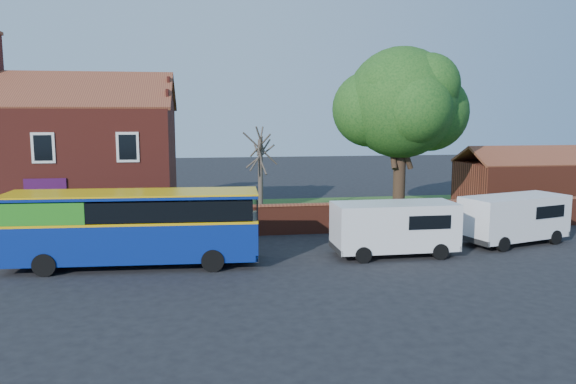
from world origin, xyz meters
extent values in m
plane|color=black|center=(0.00, 0.00, 0.00)|extent=(120.00, 120.00, 0.00)
cube|color=gray|center=(-7.00, 5.75, 0.06)|extent=(18.00, 3.50, 0.12)
cube|color=slate|center=(-7.00, 4.00, 0.07)|extent=(18.00, 0.15, 0.14)
cube|color=#426B28|center=(13.00, 13.00, 0.02)|extent=(26.00, 12.00, 0.04)
cube|color=maroon|center=(-7.00, 11.50, 3.25)|extent=(12.00, 8.00, 6.50)
cube|color=brown|center=(-7.00, 9.50, 7.50)|extent=(12.30, 4.08, 2.16)
cube|color=brown|center=(-7.00, 13.50, 7.50)|extent=(12.30, 4.08, 2.16)
cube|color=black|center=(-7.00, 7.47, 4.60)|extent=(1.10, 0.06, 1.50)
cube|color=#4C0F19|center=(-7.00, 7.45, 1.10)|extent=(0.95, 0.04, 2.10)
cube|color=silver|center=(-7.00, 7.47, 1.15)|extent=(1.20, 0.06, 2.30)
cube|color=#390D3A|center=(-7.00, 7.44, 2.80)|extent=(2.00, 0.06, 0.60)
cube|color=maroon|center=(13.00, 7.00, 0.75)|extent=(22.00, 0.30, 1.50)
cube|color=brown|center=(13.00, 7.00, 1.55)|extent=(22.00, 0.38, 0.10)
cube|color=maroon|center=(22.00, 13.00, 1.50)|extent=(8.00, 5.00, 3.00)
cube|color=brown|center=(22.00, 11.75, 3.55)|extent=(8.20, 2.56, 1.24)
cube|color=brown|center=(22.00, 14.25, 3.55)|extent=(8.20, 2.56, 1.24)
cube|color=navy|center=(-2.19, 1.90, 1.16)|extent=(10.22, 3.06, 1.61)
cube|color=#E8B00C|center=(-2.19, 1.90, 1.96)|extent=(10.24, 3.08, 0.10)
cube|color=black|center=(-2.19, 1.90, 2.44)|extent=(9.82, 3.06, 0.80)
cube|color=#2A8E1F|center=(-5.52, 2.08, 2.44)|extent=(3.57, 2.75, 0.86)
cube|color=navy|center=(-2.19, 1.90, 2.98)|extent=(10.22, 3.06, 0.14)
cube|color=#E8B00C|center=(-2.19, 1.90, 3.06)|extent=(10.26, 3.11, 0.06)
cylinder|color=black|center=(-5.48, 0.89, 0.45)|extent=(0.92, 0.33, 0.91)
cylinder|color=black|center=(-5.36, 3.25, 0.45)|extent=(0.92, 0.33, 0.91)
cylinder|color=black|center=(0.97, 0.55, 0.45)|extent=(0.92, 0.33, 0.91)
cylinder|color=black|center=(1.10, 2.91, 0.45)|extent=(0.92, 0.33, 0.91)
cube|color=white|center=(8.97, 1.89, 1.35)|extent=(5.40, 2.20, 2.04)
cube|color=black|center=(11.40, 1.91, 1.67)|extent=(0.10, 1.83, 0.81)
cube|color=black|center=(11.62, 1.91, 0.43)|extent=(0.12, 2.15, 0.26)
cylinder|color=black|center=(7.26, 0.86, 0.36)|extent=(0.71, 0.23, 0.71)
cylinder|color=black|center=(7.24, 2.89, 0.36)|extent=(0.71, 0.23, 0.71)
cylinder|color=black|center=(10.71, 0.89, 0.36)|extent=(0.71, 0.23, 0.71)
cylinder|color=black|center=(10.69, 2.92, 0.36)|extent=(0.71, 0.23, 0.71)
cube|color=white|center=(15.48, 3.22, 1.33)|extent=(5.69, 3.55, 2.02)
cube|color=black|center=(17.77, 3.90, 1.65)|extent=(0.59, 1.75, 0.80)
cube|color=black|center=(17.99, 3.97, 0.42)|extent=(0.70, 2.06, 0.25)
cylinder|color=black|center=(14.14, 1.78, 0.35)|extent=(0.73, 0.41, 0.70)
cylinder|color=black|center=(13.57, 3.70, 0.35)|extent=(0.73, 0.41, 0.70)
cylinder|color=black|center=(17.40, 2.75, 0.35)|extent=(0.73, 0.41, 0.70)
cylinder|color=black|center=(16.82, 4.67, 0.35)|extent=(0.73, 0.41, 0.70)
cylinder|color=black|center=(12.55, 11.16, 2.12)|extent=(0.74, 0.74, 4.24)
sphere|color=#3E7223|center=(12.55, 11.16, 6.91)|extent=(6.63, 6.63, 6.63)
sphere|color=#3E7223|center=(14.49, 11.53, 6.35)|extent=(4.79, 4.79, 4.79)
sphere|color=#3E7223|center=(10.80, 11.71, 6.54)|extent=(4.60, 4.60, 4.60)
cylinder|color=#4C4238|center=(3.91, 9.97, 2.41)|extent=(0.28, 0.28, 4.83)
cylinder|color=#4C4238|center=(3.91, 9.97, 4.14)|extent=(0.28, 2.35, 1.90)
cylinder|color=#4C4238|center=(3.91, 9.97, 3.96)|extent=(1.23, 1.74, 1.74)
cylinder|color=#4C4238|center=(3.91, 9.97, 4.31)|extent=(1.98, 0.91, 1.92)
camera|label=1|loc=(0.58, -21.40, 6.25)|focal=35.00mm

